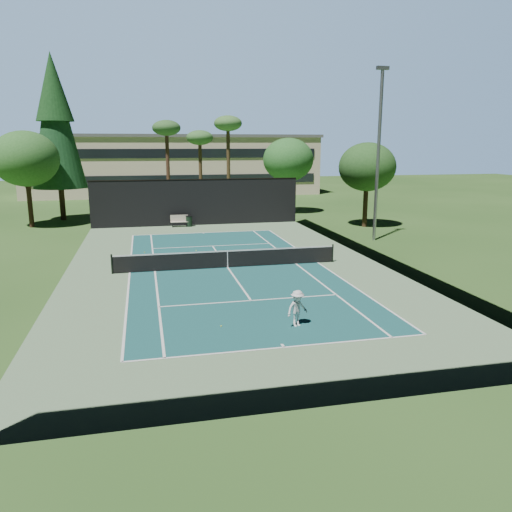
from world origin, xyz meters
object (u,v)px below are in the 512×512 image
at_px(tennis_net, 228,258).
at_px(tennis_ball_b, 156,266).
at_px(player, 297,308).
at_px(tennis_ball_a, 221,326).
at_px(park_bench, 179,221).
at_px(tennis_ball_c, 196,251).
at_px(trash_bin, 189,221).
at_px(tennis_ball_d, 145,252).

xyz_separation_m(tennis_net, tennis_ball_b, (-4.04, 1.28, -0.52)).
relative_size(player, tennis_ball_a, 23.19).
height_order(player, park_bench, player).
relative_size(tennis_ball_b, tennis_ball_c, 0.91).
bearing_deg(trash_bin, tennis_ball_c, -92.67).
height_order(park_bench, trash_bin, park_bench).
xyz_separation_m(player, tennis_ball_b, (-5.12, 11.21, -0.69)).
relative_size(tennis_ball_d, trash_bin, 0.08).
bearing_deg(tennis_ball_a, trash_bin, 87.62).
height_order(tennis_ball_c, park_bench, park_bench).
bearing_deg(park_bench, player, -83.90).
bearing_deg(park_bench, tennis_ball_a, -90.47).
xyz_separation_m(tennis_ball_a, tennis_ball_d, (-2.81, 14.56, 0.01)).
xyz_separation_m(tennis_net, tennis_ball_d, (-4.64, 5.19, -0.52)).
bearing_deg(tennis_net, player, -83.76).
xyz_separation_m(park_bench, trash_bin, (0.82, -0.08, -0.07)).
height_order(tennis_ball_d, trash_bin, trash_bin).
height_order(tennis_ball_b, trash_bin, trash_bin).
bearing_deg(tennis_ball_d, tennis_ball_a, -79.07).
xyz_separation_m(player, tennis_ball_a, (-2.91, 0.55, -0.69)).
relative_size(player, tennis_ball_d, 19.00).
bearing_deg(tennis_ball_d, park_bench, 73.58).
xyz_separation_m(tennis_ball_c, park_bench, (-0.34, 10.40, 0.51)).
distance_m(tennis_ball_d, park_bench, 10.68).
bearing_deg(tennis_ball_b, tennis_ball_a, -78.29).
xyz_separation_m(tennis_ball_d, trash_bin, (3.84, 10.15, 0.44)).
xyz_separation_m(tennis_net, tennis_ball_c, (-1.28, 5.02, -0.52)).
distance_m(tennis_ball_a, tennis_ball_d, 14.83).
xyz_separation_m(player, tennis_ball_d, (-5.72, 15.11, -0.69)).
height_order(tennis_ball_a, park_bench, park_bench).
relative_size(tennis_net, trash_bin, 13.65).
xyz_separation_m(tennis_ball_b, park_bench, (2.41, 14.13, 0.51)).
relative_size(player, park_bench, 0.97).
height_order(tennis_net, trash_bin, tennis_net).
distance_m(tennis_net, tennis_ball_a, 9.56).
height_order(tennis_net, tennis_ball_d, tennis_net).
xyz_separation_m(tennis_ball_d, park_bench, (3.02, 10.23, 0.51)).
bearing_deg(player, tennis_net, 75.68).
bearing_deg(player, tennis_ball_a, 148.75).
bearing_deg(tennis_ball_c, trash_bin, 87.33).
relative_size(tennis_ball_a, trash_bin, 0.07).
relative_size(tennis_ball_c, trash_bin, 0.08).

